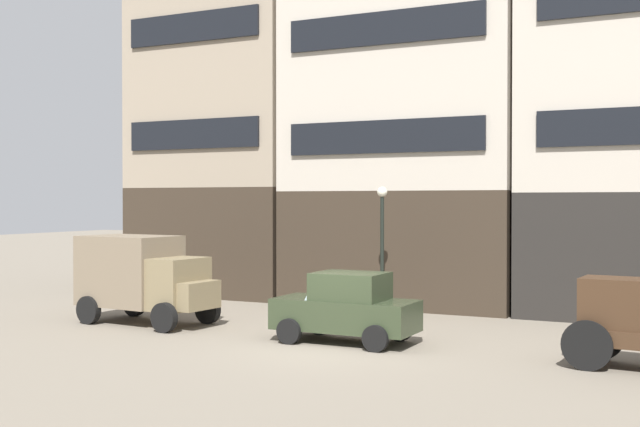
{
  "coord_description": "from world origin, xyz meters",
  "views": [
    {
      "loc": [
        8.41,
        -17.98,
        3.7
      ],
      "look_at": [
        -1.38,
        1.99,
        3.33
      ],
      "focal_mm": 44.85,
      "sensor_mm": 36.0,
      "label": 1
    }
  ],
  "objects_px": {
    "delivery_truck_near": "(144,276)",
    "fire_hydrant_curbside": "(618,323)",
    "sedan_dark": "(346,308)",
    "cargo_wagon": "(639,317)",
    "streetlamp_curbside": "(382,233)"
  },
  "relations": [
    {
      "from": "delivery_truck_near",
      "to": "cargo_wagon",
      "type": "bearing_deg",
      "value": -2.01
    },
    {
      "from": "delivery_truck_near",
      "to": "fire_hydrant_curbside",
      "type": "bearing_deg",
      "value": 14.96
    },
    {
      "from": "cargo_wagon",
      "to": "sedan_dark",
      "type": "distance_m",
      "value": 7.08
    },
    {
      "from": "cargo_wagon",
      "to": "fire_hydrant_curbside",
      "type": "xyz_separation_m",
      "value": [
        -0.81,
        3.97,
        -0.72
      ]
    },
    {
      "from": "fire_hydrant_curbside",
      "to": "cargo_wagon",
      "type": "bearing_deg",
      "value": -78.52
    },
    {
      "from": "cargo_wagon",
      "to": "delivery_truck_near",
      "type": "height_order",
      "value": "delivery_truck_near"
    },
    {
      "from": "streetlamp_curbside",
      "to": "fire_hydrant_curbside",
      "type": "height_order",
      "value": "streetlamp_curbside"
    },
    {
      "from": "delivery_truck_near",
      "to": "fire_hydrant_curbside",
      "type": "xyz_separation_m",
      "value": [
        13.05,
        3.49,
        -1.0
      ]
    },
    {
      "from": "streetlamp_curbside",
      "to": "fire_hydrant_curbside",
      "type": "xyz_separation_m",
      "value": [
        6.99,
        -0.55,
        -2.24
      ]
    },
    {
      "from": "fire_hydrant_curbside",
      "to": "sedan_dark",
      "type": "bearing_deg",
      "value": -148.91
    },
    {
      "from": "sedan_dark",
      "to": "fire_hydrant_curbside",
      "type": "bearing_deg",
      "value": 31.09
    },
    {
      "from": "sedan_dark",
      "to": "fire_hydrant_curbside",
      "type": "height_order",
      "value": "sedan_dark"
    },
    {
      "from": "cargo_wagon",
      "to": "streetlamp_curbside",
      "type": "bearing_deg",
      "value": 149.9
    },
    {
      "from": "cargo_wagon",
      "to": "delivery_truck_near",
      "type": "distance_m",
      "value": 13.87
    },
    {
      "from": "delivery_truck_near",
      "to": "sedan_dark",
      "type": "relative_size",
      "value": 1.21
    }
  ]
}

